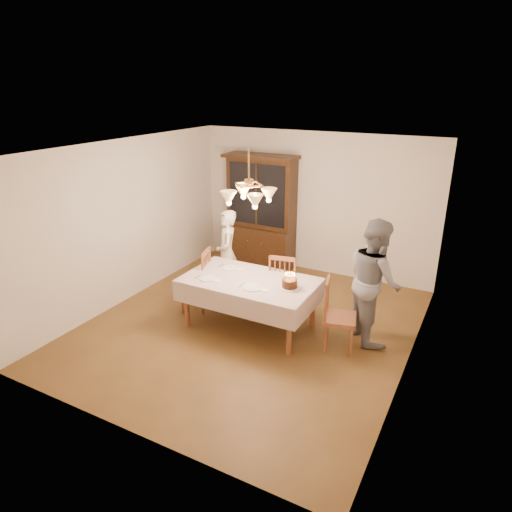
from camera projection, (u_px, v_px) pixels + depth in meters
The scene contains 14 objects.
ground at pixel (250, 326), 6.78m from camera, with size 5.00×5.00×0.00m, color brown.
room_shell at pixel (249, 224), 6.22m from camera, with size 5.00×5.00×5.00m.
dining_table at pixel (249, 284), 6.54m from camera, with size 1.90×1.10×0.76m.
china_hutch at pixel (261, 214), 8.70m from camera, with size 1.38×0.54×2.16m.
chair_far_side at pixel (284, 286), 7.05m from camera, with size 0.52×0.50×1.00m.
chair_left_end at pixel (196, 282), 7.16m from camera, with size 0.52×0.54×1.00m.
chair_right_end at pixel (339, 319), 6.08m from camera, with size 0.52×0.53×1.00m.
elderly_woman at pixel (227, 253), 7.57m from camera, with size 0.53×0.35×1.47m, color white.
adult_in_grey at pixel (374, 280), 6.21m from camera, with size 0.85×0.66×1.74m, color slate.
birthday_cake at pixel (290, 284), 6.23m from camera, with size 0.30×0.30×0.21m.
place_setting_near_left at pixel (209, 279), 6.52m from camera, with size 0.39×0.25×0.02m.
place_setting_near_right at pixel (253, 288), 6.24m from camera, with size 0.42×0.27×0.02m.
place_setting_far_left at pixel (231, 268), 6.90m from camera, with size 0.38×0.23×0.02m.
chandelier at pixel (249, 196), 6.08m from camera, with size 0.62×0.62×0.73m.
Camera 1 is at (2.88, -5.22, 3.40)m, focal length 32.00 mm.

